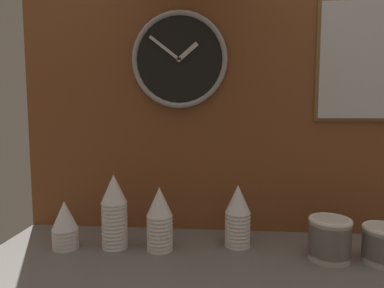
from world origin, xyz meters
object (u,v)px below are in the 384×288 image
Objects in this scene: cup_stack_center_left at (160,218)px; cup_stack_center_right at (238,215)px; cup_stack_far_left at (65,225)px; menu_board at (373,60)px; cup_stack_left at (114,211)px; bowl_stack_right at (330,238)px; wall_clock at (179,60)px.

cup_stack_center_right is at bearing 11.58° from cup_stack_center_left.
cup_stack_far_left is 0.37× the size of menu_board.
cup_stack_left is (-0.16, 0.01, 0.02)m from cup_stack_center_left.
menu_board is (0.49, 0.14, 0.54)m from cup_stack_center_right.
cup_stack_center_right reaches higher than bowl_stack_right.
cup_stack_center_left is (-0.27, -0.05, 0.00)m from cup_stack_center_right.
cup_stack_center_right is 0.43m from cup_stack_left.
bowl_stack_right is 0.30× the size of menu_board.
menu_board is (0.91, 0.19, 0.52)m from cup_stack_left.
bowl_stack_right is at bearing -3.35° from cup_stack_left.
cup_stack_center_left is 0.55m from bowl_stack_right.
cup_stack_far_left is (-0.59, -0.07, -0.03)m from cup_stack_center_right.
cup_stack_center_right is 1.00× the size of cup_stack_center_left.
cup_stack_center_left is 1.32× the size of cup_stack_far_left.
menu_board reaches higher than cup_stack_center_right.
wall_clock is at bearing 156.11° from bowl_stack_right.
bowl_stack_right is 0.37× the size of wall_clock.
cup_stack_left is at bearing 6.85° from cup_stack_far_left.
cup_stack_center_right is 0.49× the size of menu_board.
cup_stack_center_right is 0.30m from bowl_stack_right.
cup_stack_center_right is at bearing -163.50° from menu_board.
menu_board is at bearing 11.04° from cup_stack_far_left.
cup_stack_center_right is 1.32× the size of cup_stack_far_left.
wall_clock reaches higher than cup_stack_center_right.
bowl_stack_right is (0.88, -0.02, -0.01)m from cup_stack_far_left.
bowl_stack_right is 0.81m from wall_clock.
cup_stack_far_left is at bearing -151.68° from wall_clock.
cup_stack_center_left is at bearing 2.10° from cup_stack_far_left.
cup_stack_center_right is at bearing 6.39° from cup_stack_far_left.
cup_stack_left is 0.58× the size of menu_board.
menu_board is at bearing 0.72° from wall_clock.
cup_stack_center_left is 0.95m from menu_board.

